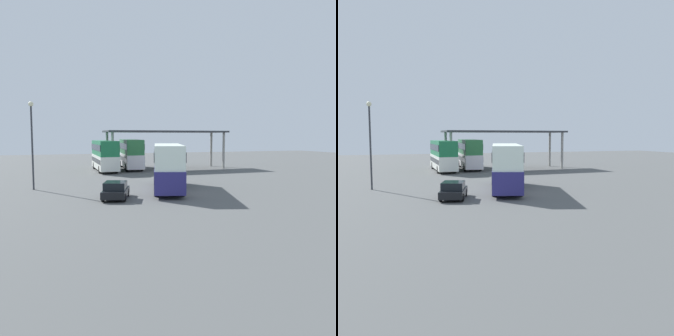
# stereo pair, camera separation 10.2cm
# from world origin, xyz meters

# --- Properties ---
(ground_plane) EXTENTS (140.00, 140.00, 0.00)m
(ground_plane) POSITION_xyz_m (0.00, 0.00, 0.00)
(ground_plane) COLOR #505251
(double_decker_main) EXTENTS (5.31, 10.48, 4.10)m
(double_decker_main) POSITION_xyz_m (-0.35, 2.23, 2.25)
(double_decker_main) COLOR navy
(double_decker_main) RESTS_ON ground_plane
(parked_hatchback) EXTENTS (2.84, 4.08, 1.35)m
(parked_hatchback) POSITION_xyz_m (-5.60, -0.64, 0.67)
(parked_hatchback) COLOR black
(parked_hatchback) RESTS_ON ground_plane
(double_decker_near_canopy) EXTENTS (2.67, 10.79, 4.21)m
(double_decker_near_canopy) POSITION_xyz_m (-3.00, 21.85, 2.31)
(double_decker_near_canopy) COLOR silver
(double_decker_near_canopy) RESTS_ON ground_plane
(double_decker_mid_row) EXTENTS (3.38, 10.71, 4.33)m
(double_decker_mid_row) POSITION_xyz_m (1.10, 23.35, 2.37)
(double_decker_mid_row) COLOR silver
(double_decker_mid_row) RESTS_ON ground_plane
(depot_canopy) EXTENTS (17.97, 5.55, 5.63)m
(depot_canopy) POSITION_xyz_m (6.00, 21.46, 5.21)
(depot_canopy) COLOR #33353A
(depot_canopy) RESTS_ON ground_plane
(lamppost_tall) EXTENTS (0.44, 0.44, 7.90)m
(lamppost_tall) POSITION_xyz_m (-11.79, 6.44, 4.97)
(lamppost_tall) COLOR #33353A
(lamppost_tall) RESTS_ON ground_plane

